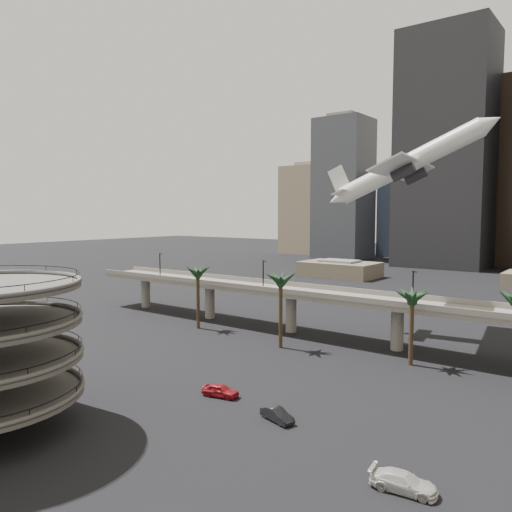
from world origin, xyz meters
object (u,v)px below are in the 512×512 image
Objects in this scene: overpass at (341,302)px; car_c at (404,482)px; airborne_jet at (407,165)px; car_b at (277,415)px; car_a at (220,390)px.

overpass is 22.75× the size of car_c.
airborne_jet is 67.61m from car_c.
overpass is at bearing 32.26° from car_b.
car_c is (21.14, -55.50, -32.30)m from airborne_jet.
car_a is at bearing 67.49° from car_c.
car_c is at bearing -77.22° from airborne_jet.
overpass is 35.96m from car_a.
airborne_jet reaches higher than car_a.
airborne_jet is 6.85× the size of car_a.
car_a is at bearing -87.96° from overpass.
airborne_jet reaches higher than car_c.
car_c is (28.37, -42.54, -6.51)m from overpass.
airborne_jet is at bearing 13.22° from car_c.
car_a is 10.38m from car_b.
car_c is (16.89, -5.37, 0.08)m from car_b.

